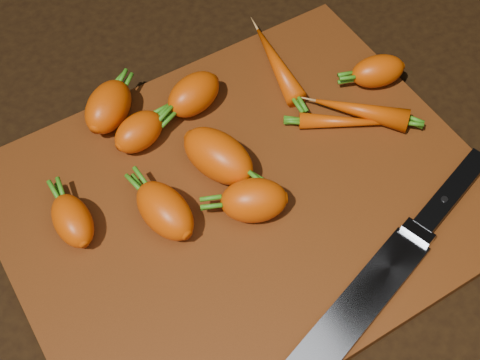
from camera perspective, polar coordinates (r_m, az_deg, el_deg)
ground at (r=0.73m, az=0.41°, el=-2.10°), size 2.00×2.00×0.01m
cutting_board at (r=0.72m, az=0.42°, el=-1.63°), size 0.50×0.40×0.01m
carrot_0 at (r=0.77m, az=-11.17°, el=6.15°), size 0.09×0.08×0.05m
carrot_1 at (r=0.68m, az=1.19°, el=-1.75°), size 0.08×0.07×0.05m
carrot_2 at (r=0.71m, az=-1.87°, el=2.07°), size 0.08×0.10×0.05m
carrot_3 at (r=0.68m, az=-6.42°, el=-2.62°), size 0.06×0.08×0.05m
carrot_4 at (r=0.77m, az=-3.96°, el=7.32°), size 0.08×0.06×0.04m
carrot_5 at (r=0.75m, az=-8.62°, el=4.09°), size 0.07×0.05×0.04m
carrot_6 at (r=0.82m, az=11.68°, el=9.09°), size 0.07×0.05×0.04m
carrot_7 at (r=0.82m, az=3.15°, el=9.90°), size 0.05×0.12×0.03m
carrot_8 at (r=0.77m, az=9.10°, el=4.93°), size 0.10×0.08×0.02m
carrot_9 at (r=0.78m, az=10.31°, el=5.83°), size 0.09×0.10×0.03m
carrot_10 at (r=0.70m, az=-14.09°, el=-3.39°), size 0.04×0.07×0.04m
knife at (r=0.66m, az=10.69°, el=-9.75°), size 0.34×0.13×0.02m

